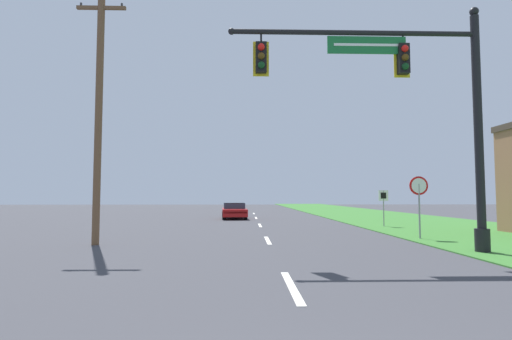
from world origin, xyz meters
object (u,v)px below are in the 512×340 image
object	(u,v)px
signal_mast	(418,103)
stop_sign	(419,193)
car_ahead	(234,211)
route_sign_post	(383,200)
utility_pole_near	(99,108)

from	to	relation	value
signal_mast	stop_sign	bearing A→B (deg)	66.67
car_ahead	stop_sign	world-z (taller)	stop_sign
stop_sign	route_sign_post	world-z (taller)	stop_sign
car_ahead	utility_pole_near	distance (m)	17.57
stop_sign	utility_pole_near	world-z (taller)	utility_pole_near
car_ahead	route_sign_post	world-z (taller)	route_sign_post
stop_sign	utility_pole_near	size ratio (longest dim) A/B	0.26
car_ahead	signal_mast	bearing A→B (deg)	-71.70
utility_pole_near	stop_sign	bearing A→B (deg)	6.65
route_sign_post	car_ahead	bearing A→B (deg)	135.43
stop_sign	utility_pole_near	bearing A→B (deg)	-173.35
signal_mast	stop_sign	distance (m)	5.03
signal_mast	route_sign_post	size ratio (longest dim) A/B	3.97
signal_mast	utility_pole_near	size ratio (longest dim) A/B	0.84
signal_mast	route_sign_post	bearing A→B (deg)	76.58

